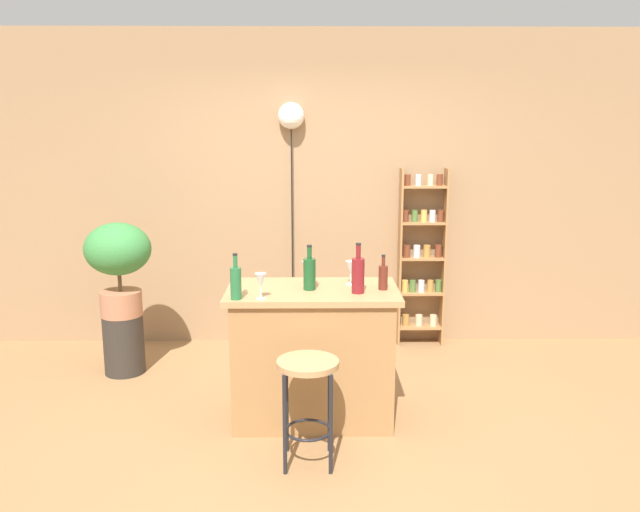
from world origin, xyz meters
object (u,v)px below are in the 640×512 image
at_px(potted_plant, 119,259).
at_px(bar_stool, 308,386).
at_px(bottle_olive_oil, 358,274).
at_px(wine_glass_left, 261,281).
at_px(spice_shelf, 422,257).
at_px(plant_stool, 124,344).
at_px(bottle_sauce_amber, 384,277).
at_px(wine_glass_right, 351,268).
at_px(pendant_globe_light, 291,119).
at_px(bottle_vinegar, 310,273).
at_px(bottle_wine_red, 236,282).
at_px(wine_glass_center, 308,268).

bearing_deg(potted_plant, bar_stool, -43.55).
bearing_deg(bottle_olive_oil, wine_glass_left, -167.49).
xyz_separation_m(spice_shelf, plant_stool, (-2.51, -0.67, -0.58)).
bearing_deg(bottle_sauce_amber, wine_glass_left, -164.30).
relative_size(bar_stool, wine_glass_right, 3.91).
distance_m(potted_plant, pendant_globe_light, 1.87).
xyz_separation_m(spice_shelf, pendant_globe_light, (-1.16, 0.04, 1.21)).
relative_size(plant_stool, bottle_vinegar, 1.62).
height_order(spice_shelf, wine_glass_right, spice_shelf).
height_order(bar_stool, pendant_globe_light, pendant_globe_light).
relative_size(bottle_sauce_amber, pendant_globe_light, 0.11).
xyz_separation_m(bottle_sauce_amber, pendant_globe_light, (-0.65, 1.56, 1.03)).
bearing_deg(wine_glass_left, bottle_wine_red, -178.79).
bearing_deg(bottle_olive_oil, wine_glass_right, 99.20).
relative_size(bottle_wine_red, wine_glass_right, 1.77).
relative_size(plant_stool, wine_glass_left, 2.95).
height_order(bottle_olive_oil, bottle_wine_red, bottle_olive_oil).
bearing_deg(wine_glass_right, wine_glass_left, -148.74).
bearing_deg(bottle_wine_red, potted_plant, 134.40).
relative_size(spice_shelf, wine_glass_center, 9.80).
height_order(bottle_sauce_amber, bottle_olive_oil, bottle_olive_oil).
distance_m(plant_stool, bottle_sauce_amber, 2.30).
bearing_deg(bottle_wine_red, wine_glass_center, 38.56).
xyz_separation_m(bar_stool, plant_stool, (-1.50, 1.43, -0.24)).
bearing_deg(bottle_sauce_amber, bottle_olive_oil, -153.72).
height_order(potted_plant, bottle_vinegar, potted_plant).
distance_m(potted_plant, bottle_wine_red, 1.51).
distance_m(potted_plant, bottle_vinegar, 1.73).
xyz_separation_m(plant_stool, bottle_vinegar, (1.51, -0.85, 0.79)).
xyz_separation_m(plant_stool, wine_glass_left, (1.21, -1.07, 0.79)).
height_order(potted_plant, pendant_globe_light, pendant_globe_light).
height_order(plant_stool, wine_glass_left, wine_glass_left).
relative_size(bottle_olive_oil, bottle_wine_red, 1.13).
distance_m(bottle_vinegar, bottle_wine_red, 0.51).
bearing_deg(bottle_vinegar, plant_stool, 150.72).
xyz_separation_m(plant_stool, pendant_globe_light, (1.35, 0.71, 1.79)).
relative_size(potted_plant, bottle_wine_red, 2.58).
distance_m(bar_stool, spice_shelf, 2.35).
distance_m(potted_plant, bottle_sauce_amber, 2.17).
bearing_deg(spice_shelf, bottle_vinegar, -123.49).
distance_m(bottle_vinegar, pendant_globe_light, 1.86).
height_order(bottle_vinegar, pendant_globe_light, pendant_globe_light).
distance_m(bar_stool, bottle_vinegar, 0.79).
xyz_separation_m(bottle_vinegar, pendant_globe_light, (-0.16, 1.56, 1.00)).
bearing_deg(spice_shelf, wine_glass_left, -126.86).
xyz_separation_m(spice_shelf, bottle_olive_oil, (-0.69, -1.60, 0.22)).
bearing_deg(bottle_sauce_amber, pendant_globe_light, 112.46).
distance_m(bottle_sauce_amber, wine_glass_center, 0.52).
bearing_deg(plant_stool, potted_plant, 0.00).
relative_size(bar_stool, spice_shelf, 0.40).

